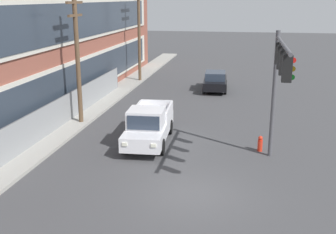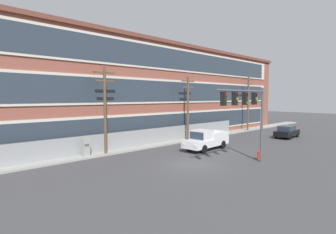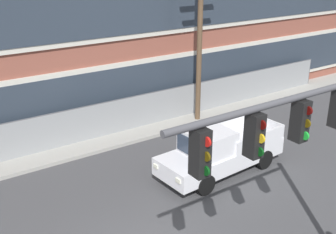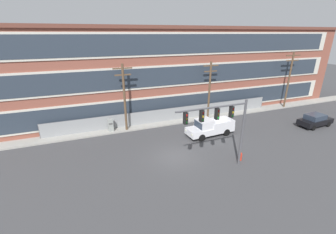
% 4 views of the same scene
% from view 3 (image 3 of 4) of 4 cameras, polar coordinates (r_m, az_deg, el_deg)
% --- Properties ---
extents(sidewalk_building_side, '(80.00, 1.88, 0.16)m').
position_cam_3_polar(sidewalk_building_side, '(19.06, -16.27, -5.09)').
color(sidewalk_building_side, '#9E9B93').
rests_on(sidewalk_building_side, ground).
extents(chain_link_fence, '(30.17, 0.06, 1.83)m').
position_cam_3_polar(chain_link_fence, '(19.93, -9.19, -0.57)').
color(chain_link_fence, gray).
rests_on(chain_link_fence, ground).
extents(traffic_signal_mast, '(6.21, 0.43, 5.91)m').
position_cam_3_polar(traffic_signal_mast, '(9.83, 18.93, -3.20)').
color(traffic_signal_mast, '#4C4C51').
rests_on(traffic_signal_mast, ground).
extents(pickup_truck_white, '(5.60, 2.24, 2.01)m').
position_cam_3_polar(pickup_truck_white, '(16.87, 6.90, -4.64)').
color(pickup_truck_white, silver).
rests_on(pickup_truck_white, ground).
extents(utility_pole_midblock, '(2.11, 0.26, 7.54)m').
position_cam_3_polar(utility_pole_midblock, '(20.95, 4.29, 9.97)').
color(utility_pole_midblock, brown).
rests_on(utility_pole_midblock, ground).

